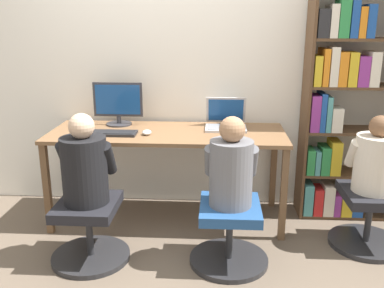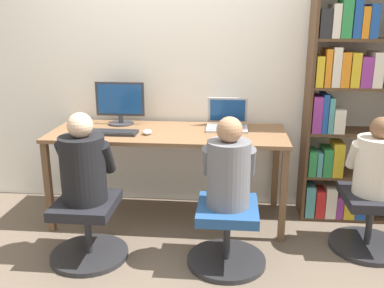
{
  "view_description": "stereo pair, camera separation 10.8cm",
  "coord_description": "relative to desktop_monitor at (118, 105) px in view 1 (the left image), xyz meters",
  "views": [
    {
      "loc": [
        0.41,
        -3.0,
        1.66
      ],
      "look_at": [
        0.21,
        0.19,
        0.72
      ],
      "focal_mm": 40.0,
      "sensor_mm": 36.0,
      "label": 1
    },
    {
      "loc": [
        0.52,
        -2.99,
        1.66
      ],
      "look_at": [
        0.21,
        0.19,
        0.72
      ],
      "focal_mm": 40.0,
      "sensor_mm": 36.0,
      "label": 2
    }
  ],
  "objects": [
    {
      "name": "office_chair_left",
      "position": [
        -0.04,
        -0.89,
        -0.72
      ],
      "size": [
        0.55,
        0.55,
        0.44
      ],
      "color": "#262628",
      "rests_on": "ground_plane"
    },
    {
      "name": "keyboard",
      "position": [
        -0.01,
        -0.33,
        -0.16
      ],
      "size": [
        0.45,
        0.16,
        0.03
      ],
      "color": "#232326",
      "rests_on": "desk"
    },
    {
      "name": "wall_back",
      "position": [
        0.44,
        0.21,
        0.35
      ],
      "size": [
        10.0,
        0.05,
        2.6
      ],
      "color": "white",
      "rests_on": "ground_plane"
    },
    {
      "name": "laptop",
      "position": [
        0.92,
        -0.06,
        -0.12
      ],
      "size": [
        0.34,
        0.33,
        0.25
      ],
      "color": "#B7B7BC",
      "rests_on": "desk"
    },
    {
      "name": "person_at_monitor",
      "position": [
        -0.04,
        -0.89,
        -0.24
      ],
      "size": [
        0.38,
        0.32,
        0.62
      ],
      "color": "black",
      "rests_on": "office_chair_left"
    },
    {
      "name": "ground_plane",
      "position": [
        0.44,
        -0.56,
        -0.95
      ],
      "size": [
        14.0,
        14.0,
        0.0
      ],
      "primitive_type": "plane",
      "color": "brown"
    },
    {
      "name": "person_near_shelf",
      "position": [
        1.99,
        -0.57,
        -0.27
      ],
      "size": [
        0.37,
        0.31,
        0.57
      ],
      "color": "beige",
      "rests_on": "office_chair_side"
    },
    {
      "name": "office_chair_side",
      "position": [
        1.99,
        -0.57,
        -0.72
      ],
      "size": [
        0.55,
        0.55,
        0.44
      ],
      "color": "#262628",
      "rests_on": "ground_plane"
    },
    {
      "name": "desk",
      "position": [
        0.44,
        -0.21,
        -0.25
      ],
      "size": [
        1.92,
        0.71,
        0.77
      ],
      "color": "brown",
      "rests_on": "ground_plane"
    },
    {
      "name": "office_chair_right",
      "position": [
        0.95,
        -0.88,
        -0.72
      ],
      "size": [
        0.55,
        0.55,
        0.44
      ],
      "color": "#262628",
      "rests_on": "ground_plane"
    },
    {
      "name": "computer_mouse_by_keyboard",
      "position": [
        0.29,
        -0.32,
        -0.16
      ],
      "size": [
        0.07,
        0.09,
        0.04
      ],
      "color": "silver",
      "rests_on": "desk"
    },
    {
      "name": "bookshelf",
      "position": [
        1.87,
        -0.04,
        -0.03
      ],
      "size": [
        0.79,
        0.31,
        1.88
      ],
      "color": "#513823",
      "rests_on": "ground_plane"
    },
    {
      "name": "desktop_monitor",
      "position": [
        0.0,
        0.0,
        0.0
      ],
      "size": [
        0.42,
        0.22,
        0.37
      ],
      "color": "#333338",
      "rests_on": "desk"
    },
    {
      "name": "person_at_laptop",
      "position": [
        0.95,
        -0.87,
        -0.24
      ],
      "size": [
        0.36,
        0.31,
        0.61
      ],
      "color": "slate",
      "rests_on": "office_chair_right"
    }
  ]
}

